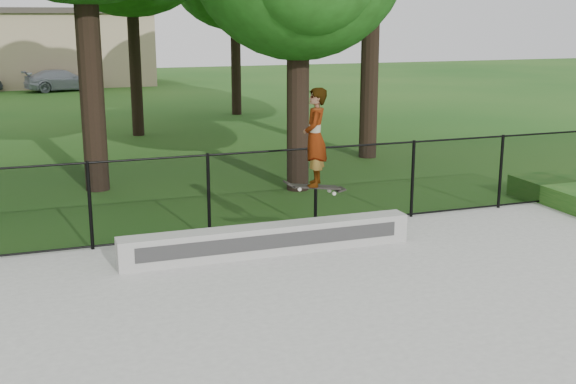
% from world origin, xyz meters
% --- Properties ---
extents(grind_ledge, '(4.87, 0.40, 0.48)m').
position_xyz_m(grind_ledge, '(0.70, 4.70, 0.30)').
color(grind_ledge, '#A4A39F').
rests_on(grind_ledge, concrete_slab).
extents(car_c, '(3.82, 2.32, 1.12)m').
position_xyz_m(car_c, '(-1.14, 34.09, 0.56)').
color(car_c, '#989FAD').
rests_on(car_c, ground).
extents(skater_airborne, '(0.84, 0.68, 1.72)m').
position_xyz_m(skater_airborne, '(1.43, 4.52, 1.94)').
color(skater_airborne, black).
rests_on(skater_airborne, ground).
extents(chainlink_fence, '(16.06, 0.06, 1.50)m').
position_xyz_m(chainlink_fence, '(0.00, 5.90, 0.81)').
color(chainlink_fence, black).
rests_on(chainlink_fence, concrete_slab).
extents(distant_building, '(12.40, 6.40, 4.30)m').
position_xyz_m(distant_building, '(-2.00, 38.00, 2.16)').
color(distant_building, tan).
rests_on(distant_building, ground).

